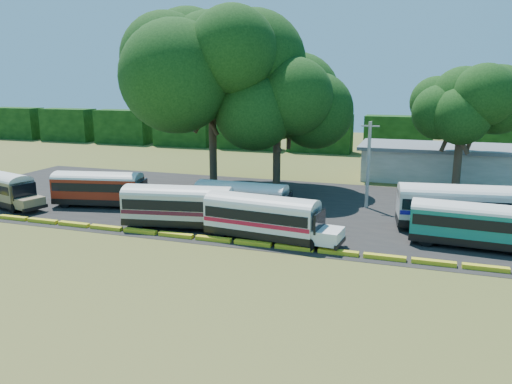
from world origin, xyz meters
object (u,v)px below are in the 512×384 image
(bus_red, at_px, (100,187))
(bus_beige, at_px, (0,186))
(bus_white_red, at_px, (264,215))
(tree_west, at_px, (211,63))
(bus_cream_west, at_px, (181,204))
(bus_teal, at_px, (474,222))

(bus_red, bearing_deg, bus_beige, -175.07)
(bus_white_red, xyz_separation_m, tree_west, (-10.28, 14.90, 11.15))
(bus_beige, height_order, tree_west, tree_west)
(tree_west, bearing_deg, bus_cream_west, -77.05)
(bus_cream_west, bearing_deg, bus_white_red, -16.28)
(bus_teal, bearing_deg, bus_beige, -174.69)
(bus_white_red, relative_size, tree_west, 0.57)
(bus_red, relative_size, tree_west, 0.55)
(bus_cream_west, relative_size, bus_teal, 1.08)
(bus_cream_west, xyz_separation_m, tree_west, (-3.24, 14.08, 11.10))
(bus_beige, relative_size, bus_white_red, 0.96)
(bus_cream_west, distance_m, tree_west, 18.22)
(bus_beige, height_order, bus_cream_west, bus_cream_west)
(bus_red, height_order, bus_white_red, bus_white_red)
(bus_cream_west, distance_m, bus_white_red, 7.09)
(bus_white_red, bearing_deg, bus_red, 170.86)
(bus_red, distance_m, bus_cream_west, 10.77)
(bus_white_red, distance_m, bus_teal, 14.49)
(bus_red, bearing_deg, tree_west, 45.10)
(bus_beige, distance_m, bus_teal, 40.27)
(bus_red, distance_m, tree_west, 16.60)
(bus_white_red, xyz_separation_m, bus_teal, (14.20, 2.91, -0.05))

